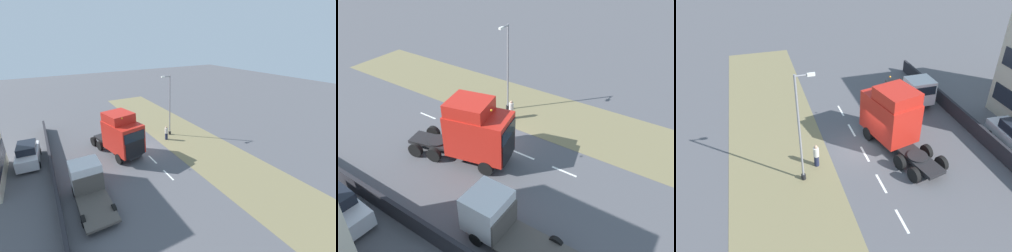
% 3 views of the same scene
% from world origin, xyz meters
% --- Properties ---
extents(ground_plane, '(120.00, 120.00, 0.00)m').
position_xyz_m(ground_plane, '(0.00, 0.00, 0.00)').
color(ground_plane, '#515156').
rests_on(ground_plane, ground).
extents(grass_verge, '(7.00, 44.00, 0.01)m').
position_xyz_m(grass_verge, '(-6.00, 0.00, 0.01)').
color(grass_verge, olive).
rests_on(grass_verge, ground).
extents(lane_markings, '(0.16, 14.60, 0.00)m').
position_xyz_m(lane_markings, '(0.00, -0.70, 0.00)').
color(lane_markings, white).
rests_on(lane_markings, ground).
extents(boundary_wall, '(0.25, 24.00, 1.24)m').
position_xyz_m(boundary_wall, '(9.00, 0.00, 0.62)').
color(boundary_wall, '#232328').
rests_on(boundary_wall, ground).
extents(lorry_cab, '(4.17, 7.76, 4.76)m').
position_xyz_m(lorry_cab, '(2.28, 0.08, 2.33)').
color(lorry_cab, black).
rests_on(lorry_cab, ground).
extents(flatbed_truck, '(2.33, 5.90, 2.68)m').
position_xyz_m(flatbed_truck, '(6.76, 4.93, 1.42)').
color(flatbed_truck, silver).
rests_on(flatbed_truck, ground).
extents(lamp_post, '(1.27, 0.30, 7.48)m').
position_xyz_m(lamp_post, '(-4.66, -2.07, 3.49)').
color(lamp_post, black).
rests_on(lamp_post, ground).
extents(pedestrian, '(0.39, 0.39, 1.72)m').
position_xyz_m(pedestrian, '(-3.62, -0.96, 0.84)').
color(pedestrian, '#1E233D').
rests_on(pedestrian, ground).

